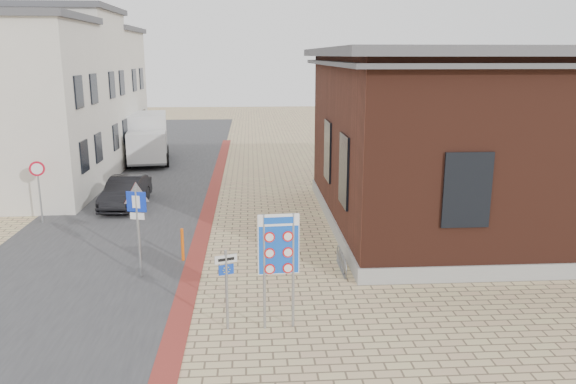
{
  "coord_description": "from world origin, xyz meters",
  "views": [
    {
      "loc": [
        -0.12,
        -14.15,
        6.53
      ],
      "look_at": [
        1.06,
        3.55,
        2.2
      ],
      "focal_mm": 35.0,
      "sensor_mm": 36.0,
      "label": 1
    }
  ],
  "objects_px": {
    "parking_sign": "(137,217)",
    "bollard": "(183,245)",
    "sedan": "(126,192)",
    "box_truck": "(148,138)",
    "border_sign": "(279,247)",
    "essen_sign": "(226,279)"
  },
  "relations": [
    {
      "from": "border_sign",
      "to": "essen_sign",
      "type": "distance_m",
      "value": 1.48
    },
    {
      "from": "sedan",
      "to": "border_sign",
      "type": "height_order",
      "value": "border_sign"
    },
    {
      "from": "box_truck",
      "to": "border_sign",
      "type": "relative_size",
      "value": 2.06
    },
    {
      "from": "sedan",
      "to": "box_truck",
      "type": "distance_m",
      "value": 10.76
    },
    {
      "from": "essen_sign",
      "to": "border_sign",
      "type": "bearing_deg",
      "value": -20.05
    },
    {
      "from": "box_truck",
      "to": "bollard",
      "type": "height_order",
      "value": "box_truck"
    },
    {
      "from": "border_sign",
      "to": "bollard",
      "type": "bearing_deg",
      "value": 116.91
    },
    {
      "from": "bollard",
      "to": "box_truck",
      "type": "bearing_deg",
      "value": 103.17
    },
    {
      "from": "sedan",
      "to": "box_truck",
      "type": "xyz_separation_m",
      "value": [
        -0.85,
        10.69,
        0.89
      ]
    },
    {
      "from": "parking_sign",
      "to": "bollard",
      "type": "xyz_separation_m",
      "value": [
        1.11,
        1.31,
        -1.34
      ]
    },
    {
      "from": "sedan",
      "to": "border_sign",
      "type": "xyz_separation_m",
      "value": [
        6.18,
        -11.8,
        1.43
      ]
    },
    {
      "from": "bollard",
      "to": "essen_sign",
      "type": "bearing_deg",
      "value": -71.28
    },
    {
      "from": "parking_sign",
      "to": "box_truck",
      "type": "bearing_deg",
      "value": 114.09
    },
    {
      "from": "border_sign",
      "to": "bollard",
      "type": "relative_size",
      "value": 2.64
    },
    {
      "from": "sedan",
      "to": "box_truck",
      "type": "height_order",
      "value": "box_truck"
    },
    {
      "from": "sedan",
      "to": "bollard",
      "type": "xyz_separation_m",
      "value": [
        3.29,
        -6.99,
        -0.11
      ]
    },
    {
      "from": "sedan",
      "to": "bollard",
      "type": "distance_m",
      "value": 7.73
    },
    {
      "from": "essen_sign",
      "to": "parking_sign",
      "type": "xyz_separation_m",
      "value": [
        -2.74,
        3.5,
        0.57
      ]
    },
    {
      "from": "border_sign",
      "to": "sedan",
      "type": "bearing_deg",
      "value": 113.54
    },
    {
      "from": "box_truck",
      "to": "border_sign",
      "type": "xyz_separation_m",
      "value": [
        7.03,
        -22.49,
        0.54
      ]
    },
    {
      "from": "sedan",
      "to": "essen_sign",
      "type": "distance_m",
      "value": 12.8
    },
    {
      "from": "sedan",
      "to": "border_sign",
      "type": "bearing_deg",
      "value": -58.62
    }
  ]
}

